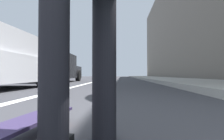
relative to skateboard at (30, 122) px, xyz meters
name	(u,v)px	position (x,y,z in m)	size (l,w,h in m)	color
ground_plane	(115,82)	(9.19, -0.18, -0.09)	(80.00, 80.00, 0.00)	#38383D
lane_stripe_white	(108,78)	(19.19, 0.95, -0.09)	(52.00, 0.16, 0.01)	silver
sidewalk_curb	(155,78)	(17.19, -3.66, -0.02)	(52.00, 3.20, 0.15)	#9E9B93
building_facade	(175,23)	(21.19, -6.69, 6.34)	(40.00, 1.20, 12.88)	slate
skateboard	(30,122)	(0.00, 0.00, 0.00)	(0.86, 0.30, 0.11)	orange
parked_car_mid	(57,68)	(8.98, 2.92, 0.63)	(4.17, 1.87, 1.49)	black
traffic_light	(106,54)	(21.39, 1.35, 2.79)	(0.33, 0.28, 4.17)	#2D2D2D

